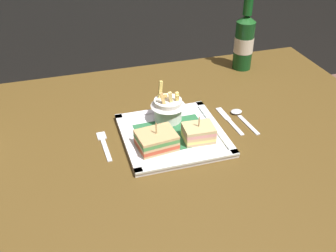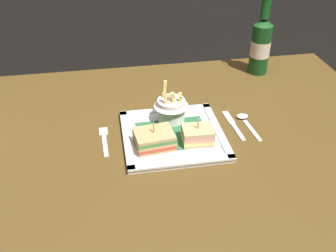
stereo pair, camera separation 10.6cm
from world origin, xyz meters
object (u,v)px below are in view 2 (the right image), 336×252
(fries_cup, at_px, (171,106))
(knife, at_px, (233,124))
(sandwich_half_left, at_px, (154,139))
(beer_bottle, at_px, (261,44))
(square_plate, at_px, (173,136))
(sandwich_half_right, at_px, (198,135))
(dining_table, at_px, (163,179))
(spoon, at_px, (245,120))
(fork, at_px, (104,139))

(fries_cup, height_order, knife, fries_cup)
(sandwich_half_left, bearing_deg, beer_bottle, 42.22)
(beer_bottle, bearing_deg, square_plate, -136.86)
(sandwich_half_right, distance_m, fries_cup, 0.13)
(sandwich_half_left, relative_size, fries_cup, 0.92)
(dining_table, bearing_deg, fries_cup, 63.59)
(fries_cup, bearing_deg, beer_bottle, 37.04)
(dining_table, relative_size, sandwich_half_left, 12.80)
(square_plate, xyz_separation_m, spoon, (0.22, 0.04, -0.00))
(square_plate, bearing_deg, dining_table, 175.45)
(sandwich_half_right, bearing_deg, spoon, 27.70)
(sandwich_half_right, height_order, beer_bottle, beer_bottle)
(beer_bottle, relative_size, knife, 1.80)
(sandwich_half_right, height_order, fries_cup, fries_cup)
(beer_bottle, height_order, spoon, beer_bottle)
(square_plate, relative_size, knife, 1.77)
(fries_cup, relative_size, fork, 0.86)
(sandwich_half_left, relative_size, beer_bottle, 0.39)
(knife, bearing_deg, square_plate, -168.68)
(fries_cup, bearing_deg, dining_table, -116.41)
(fork, bearing_deg, spoon, 3.17)
(knife, bearing_deg, fork, -177.71)
(sandwich_half_right, distance_m, fork, 0.26)
(dining_table, xyz_separation_m, sandwich_half_right, (0.09, -0.04, 0.18))
(square_plate, height_order, sandwich_half_left, sandwich_half_left)
(sandwich_half_right, relative_size, knife, 0.54)
(beer_bottle, bearing_deg, fries_cup, -142.96)
(sandwich_half_right, xyz_separation_m, spoon, (0.17, 0.09, -0.03))
(sandwich_half_left, height_order, knife, sandwich_half_left)
(square_plate, distance_m, beer_bottle, 0.53)
(sandwich_half_right, height_order, spoon, sandwich_half_right)
(fork, bearing_deg, sandwich_half_left, -26.26)
(fries_cup, distance_m, knife, 0.19)
(knife, bearing_deg, beer_bottle, 58.59)
(sandwich_half_right, bearing_deg, fries_cup, 113.39)
(dining_table, bearing_deg, sandwich_half_left, -124.59)
(square_plate, distance_m, fork, 0.19)
(beer_bottle, distance_m, knife, 0.39)
(spoon, bearing_deg, square_plate, -168.70)
(dining_table, relative_size, knife, 8.90)
(sandwich_half_left, distance_m, fork, 0.15)
(knife, bearing_deg, dining_table, -170.73)
(sandwich_half_left, bearing_deg, fries_cup, 60.33)
(beer_bottle, distance_m, fork, 0.67)
(square_plate, xyz_separation_m, sandwich_half_right, (0.06, -0.04, 0.02))
(dining_table, xyz_separation_m, knife, (0.21, 0.03, 0.15))
(fork, bearing_deg, fries_cup, 15.10)
(sandwich_half_right, bearing_deg, beer_bottle, 51.13)
(sandwich_half_right, relative_size, spoon, 0.61)
(sandwich_half_left, xyz_separation_m, spoon, (0.28, 0.09, -0.03))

